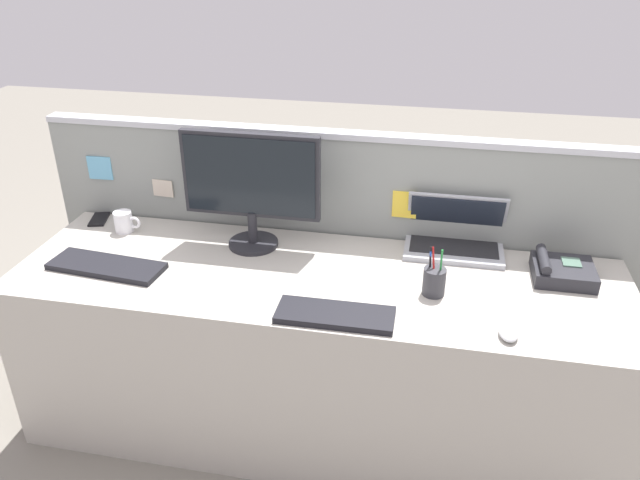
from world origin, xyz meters
name	(u,v)px	position (x,y,z in m)	size (l,w,h in m)	color
ground_plane	(318,422)	(0.00, 0.00, 0.00)	(10.00, 10.00, 0.00)	slate
desk	(318,354)	(0.00, 0.00, 0.36)	(2.24, 0.68, 0.71)	#ADA89E
cubicle_divider	(335,259)	(0.00, 0.38, 0.57)	(2.44, 0.08, 1.14)	gray
desktop_monitor	(251,183)	(-0.30, 0.19, 0.98)	(0.54, 0.20, 0.46)	#232328
laptop	(455,236)	(0.48, 0.31, 0.77)	(0.38, 0.23, 0.22)	#9EA0A8
desk_phone	(561,271)	(0.86, 0.15, 0.74)	(0.21, 0.20, 0.09)	#232328
keyboard_main	(335,315)	(0.11, -0.25, 0.72)	(0.38, 0.14, 0.02)	black
keyboard_spare	(107,266)	(-0.78, -0.10, 0.72)	(0.43, 0.15, 0.02)	black
computer_mouse_right_hand	(509,332)	(0.66, -0.25, 0.73)	(0.06, 0.10, 0.03)	silver
pen_cup	(434,281)	(0.42, -0.04, 0.76)	(0.08, 0.08, 0.18)	#333338
cell_phone_black_slab	(99,219)	(-1.01, 0.27, 0.72)	(0.07, 0.13, 0.01)	black
coffee_mug	(124,222)	(-0.85, 0.20, 0.76)	(0.11, 0.07, 0.09)	white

